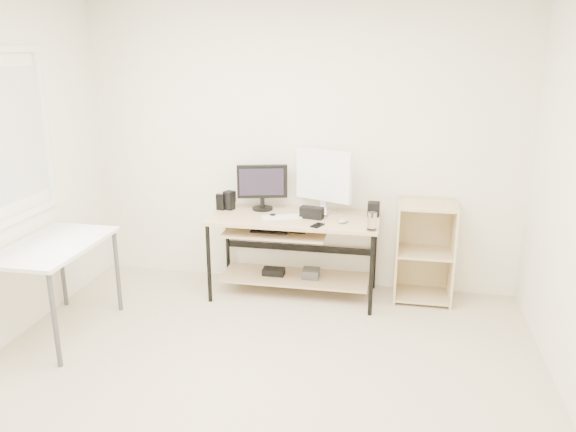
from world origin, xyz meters
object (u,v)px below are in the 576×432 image
(white_imac, at_px, (324,177))
(audio_controller, at_px, (221,202))
(black_monitor, at_px, (262,184))
(side_table, at_px, (54,254))
(shelf_unit, at_px, (424,250))
(desk, at_px, (291,239))

(white_imac, relative_size, audio_controller, 3.82)
(black_monitor, bearing_deg, audio_controller, 178.01)
(side_table, bearing_deg, shelf_unit, 23.33)
(side_table, relative_size, black_monitor, 2.20)
(side_table, bearing_deg, black_monitor, 42.12)
(white_imac, bearing_deg, shelf_unit, 23.01)
(shelf_unit, distance_m, audio_controller, 1.89)
(side_table, relative_size, audio_controller, 6.62)
(black_monitor, xyz_separation_m, audio_controller, (-0.38, -0.08, -0.16))
(shelf_unit, bearing_deg, desk, -172.23)
(side_table, distance_m, black_monitor, 1.85)
(shelf_unit, xyz_separation_m, black_monitor, (-1.48, 0.00, 0.54))
(desk, distance_m, side_table, 1.97)
(white_imac, bearing_deg, black_monitor, -158.86)
(black_monitor, relative_size, audio_controller, 3.01)
(desk, height_order, shelf_unit, shelf_unit)
(desk, height_order, black_monitor, black_monitor)
(side_table, distance_m, white_imac, 2.31)
(desk, xyz_separation_m, audio_controller, (-0.68, 0.08, 0.29))
(shelf_unit, distance_m, white_imac, 1.11)
(shelf_unit, bearing_deg, white_imac, -179.39)
(desk, bearing_deg, shelf_unit, 7.77)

